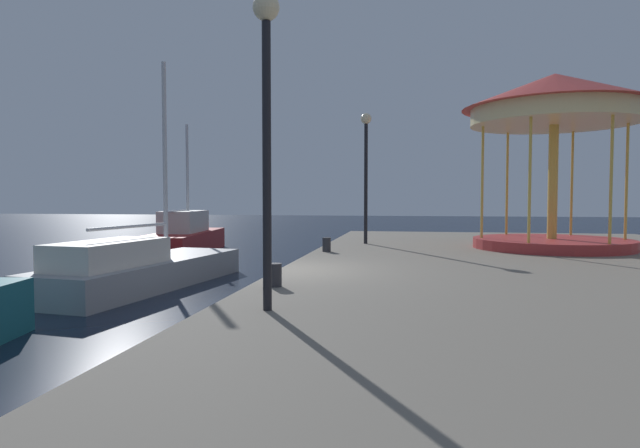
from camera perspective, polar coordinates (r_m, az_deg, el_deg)
ground_plane at (r=11.64m, az=-4.41°, el=-8.74°), size 120.00×120.00×0.00m
quay_dock at (r=11.69m, az=26.10°, el=-6.98°), size 12.15×27.21×0.80m
sailboat_grey at (r=14.51m, az=-18.69°, el=-4.54°), size 2.87×7.01×6.04m
sailboat_red at (r=23.20m, az=-14.28°, el=-1.40°), size 2.78×6.97×5.47m
carousel at (r=17.75m, az=23.68°, el=10.29°), size 5.40×5.40×5.24m
lamp_post_mid_promenade at (r=7.37m, az=-5.72°, el=13.52°), size 0.36×0.36×4.23m
lamp_post_far_end at (r=17.98m, az=4.92°, el=7.35°), size 0.36×0.36×4.34m
bollard_north at (r=15.25m, az=0.71°, el=-2.20°), size 0.24×0.24×0.40m
bollard_south at (r=9.28m, az=-4.84°, el=-5.43°), size 0.24×0.24×0.40m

